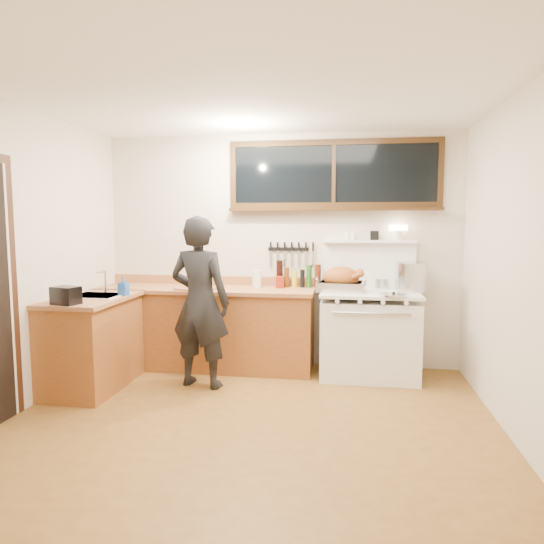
% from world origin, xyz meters
% --- Properties ---
extents(ground_plane, '(4.00, 3.50, 0.02)m').
position_xyz_m(ground_plane, '(0.00, 0.00, -0.01)').
color(ground_plane, brown).
extents(room_shell, '(4.10, 3.60, 2.65)m').
position_xyz_m(room_shell, '(0.00, 0.00, 1.65)').
color(room_shell, beige).
rests_on(room_shell, ground).
extents(counter_back, '(2.44, 0.64, 1.00)m').
position_xyz_m(counter_back, '(-0.80, 1.45, 0.45)').
color(counter_back, brown).
rests_on(counter_back, ground).
extents(counter_left, '(0.64, 1.09, 0.90)m').
position_xyz_m(counter_left, '(-1.70, 0.62, 0.45)').
color(counter_left, brown).
rests_on(counter_left, ground).
extents(sink_unit, '(0.50, 0.45, 0.37)m').
position_xyz_m(sink_unit, '(-1.68, 0.70, 0.85)').
color(sink_unit, white).
rests_on(sink_unit, counter_left).
extents(vintage_stove, '(1.02, 0.74, 1.59)m').
position_xyz_m(vintage_stove, '(1.00, 1.41, 0.47)').
color(vintage_stove, white).
rests_on(vintage_stove, ground).
extents(back_window, '(2.32, 0.13, 0.77)m').
position_xyz_m(back_window, '(0.60, 1.72, 2.06)').
color(back_window, black).
rests_on(back_window, room_shell).
extents(knife_strip, '(0.52, 0.03, 0.28)m').
position_xyz_m(knife_strip, '(0.12, 1.73, 1.31)').
color(knife_strip, black).
rests_on(knife_strip, room_shell).
extents(man, '(0.68, 0.51, 1.69)m').
position_xyz_m(man, '(-0.66, 0.82, 0.84)').
color(man, black).
rests_on(man, ground).
extents(soap_bottle, '(0.09, 0.09, 0.19)m').
position_xyz_m(soap_bottle, '(-1.43, 0.77, 0.99)').
color(soap_bottle, '#2251AC').
rests_on(soap_bottle, counter_left).
extents(toaster, '(0.26, 0.21, 0.16)m').
position_xyz_m(toaster, '(-1.70, 0.21, 0.98)').
color(toaster, black).
rests_on(toaster, counter_left).
extents(cutting_board, '(0.49, 0.43, 0.14)m').
position_xyz_m(cutting_board, '(-0.83, 1.27, 0.95)').
color(cutting_board, '#9F663F').
rests_on(cutting_board, counter_back).
extents(roast_turkey, '(0.53, 0.41, 0.26)m').
position_xyz_m(roast_turkey, '(0.71, 1.42, 1.00)').
color(roast_turkey, silver).
rests_on(roast_turkey, vintage_stove).
extents(stockpot, '(0.40, 0.40, 0.30)m').
position_xyz_m(stockpot, '(1.43, 1.53, 1.05)').
color(stockpot, silver).
rests_on(stockpot, vintage_stove).
extents(saucepan, '(0.15, 0.26, 0.11)m').
position_xyz_m(saucepan, '(1.14, 1.70, 0.95)').
color(saucepan, silver).
rests_on(saucepan, vintage_stove).
extents(pot_lid, '(0.26, 0.26, 0.04)m').
position_xyz_m(pot_lid, '(1.22, 1.14, 0.91)').
color(pot_lid, silver).
rests_on(pot_lid, vintage_stove).
extents(coffee_tin, '(0.10, 0.08, 0.13)m').
position_xyz_m(coffee_tin, '(0.03, 1.54, 0.97)').
color(coffee_tin, maroon).
rests_on(coffee_tin, counter_back).
extents(pitcher, '(0.13, 0.13, 0.19)m').
position_xyz_m(pitcher, '(-0.23, 1.55, 1.00)').
color(pitcher, white).
rests_on(pitcher, counter_back).
extents(bottle_cluster, '(0.50, 0.07, 0.30)m').
position_xyz_m(bottle_cluster, '(0.22, 1.63, 1.02)').
color(bottle_cluster, black).
rests_on(bottle_cluster, counter_back).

